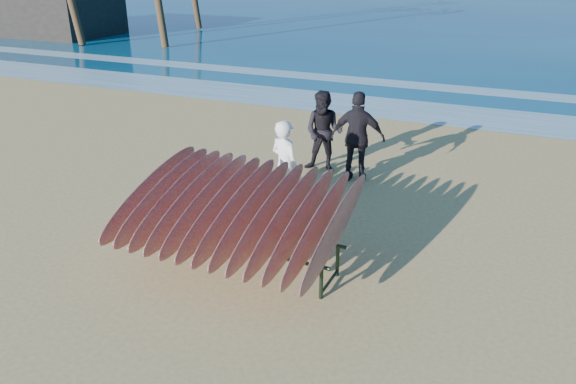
{
  "coord_description": "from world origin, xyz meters",
  "views": [
    {
      "loc": [
        3.21,
        -6.63,
        4.44
      ],
      "look_at": [
        0.0,
        0.8,
        0.95
      ],
      "focal_mm": 35.0,
      "sensor_mm": 36.0,
      "label": 1
    }
  ],
  "objects_px": {
    "person_dark_a": "(324,132)",
    "person_dark_b": "(358,137)",
    "surfboard_rack": "(237,210)",
    "person_white": "(285,167)",
    "building": "(40,0)"
  },
  "relations": [
    {
      "from": "surfboard_rack",
      "to": "building",
      "type": "xyz_separation_m",
      "value": [
        -22.65,
        18.66,
        0.92
      ]
    },
    {
      "from": "surfboard_rack",
      "to": "person_dark_b",
      "type": "distance_m",
      "value": 4.07
    },
    {
      "from": "person_dark_a",
      "to": "person_dark_b",
      "type": "height_order",
      "value": "person_dark_b"
    },
    {
      "from": "surfboard_rack",
      "to": "person_dark_a",
      "type": "bearing_deg",
      "value": 94.03
    },
    {
      "from": "person_dark_a",
      "to": "person_dark_b",
      "type": "xyz_separation_m",
      "value": [
        0.83,
        -0.27,
        0.06
      ]
    },
    {
      "from": "person_white",
      "to": "person_dark_a",
      "type": "relative_size",
      "value": 0.99
    },
    {
      "from": "person_dark_a",
      "to": "building",
      "type": "height_order",
      "value": "building"
    },
    {
      "from": "person_dark_b",
      "to": "building",
      "type": "distance_m",
      "value": 27.51
    },
    {
      "from": "person_dark_b",
      "to": "surfboard_rack",
      "type": "bearing_deg",
      "value": 74.6
    },
    {
      "from": "person_dark_a",
      "to": "person_dark_b",
      "type": "bearing_deg",
      "value": -21.51
    },
    {
      "from": "person_white",
      "to": "building",
      "type": "xyz_separation_m",
      "value": [
        -22.51,
        16.6,
        0.99
      ]
    },
    {
      "from": "surfboard_rack",
      "to": "person_dark_b",
      "type": "height_order",
      "value": "person_dark_b"
    },
    {
      "from": "surfboard_rack",
      "to": "person_dark_b",
      "type": "bearing_deg",
      "value": 82.46
    },
    {
      "from": "surfboard_rack",
      "to": "person_dark_a",
      "type": "xyz_separation_m",
      "value": [
        -0.2,
        4.29,
        -0.05
      ]
    },
    {
      "from": "person_white",
      "to": "person_dark_a",
      "type": "distance_m",
      "value": 2.23
    }
  ]
}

